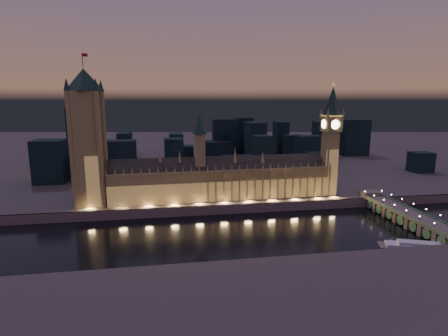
{
  "coord_description": "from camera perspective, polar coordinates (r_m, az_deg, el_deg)",
  "views": [
    {
      "loc": [
        -43.63,
        -246.13,
        97.11
      ],
      "look_at": [
        5.0,
        55.0,
        38.0
      ],
      "focal_mm": 28.0,
      "sensor_mm": 36.0,
      "label": 1
    }
  ],
  "objects": [
    {
      "name": "north_bank",
      "position": [
        773.0,
        -5.89,
        3.99
      ],
      "size": [
        2000.0,
        960.0,
        8.0
      ],
      "primitive_type": "cube",
      "color": "#3D333E",
      "rests_on": "ground"
    },
    {
      "name": "city_backdrop",
      "position": [
        502.85,
        -0.0,
        3.41
      ],
      "size": [
        473.08,
        215.63,
        78.93
      ],
      "color": "black",
      "rests_on": "north_bank"
    },
    {
      "name": "westminster_bridge",
      "position": [
        319.13,
        27.25,
        -6.88
      ],
      "size": [
        17.89,
        113.0,
        15.9
      ],
      "color": "#564756",
      "rests_on": "ground"
    },
    {
      "name": "embankment_wall",
      "position": [
        304.99,
        -0.51,
        -6.81
      ],
      "size": [
        2000.0,
        2.5,
        8.0
      ],
      "primitive_type": "cube",
      "color": "#564756",
      "rests_on": "ground"
    },
    {
      "name": "river_boat",
      "position": [
        271.72,
        29.21,
        -11.08
      ],
      "size": [
        50.5,
        29.11,
        4.5
      ],
      "color": "#564756",
      "rests_on": "ground"
    },
    {
      "name": "victoria_tower",
      "position": [
        316.21,
        -21.36,
        5.48
      ],
      "size": [
        31.68,
        31.68,
        126.73
      ],
      "color": "#8F7D51",
      "rests_on": "north_bank"
    },
    {
      "name": "palace_of_westminster",
      "position": [
        319.36,
        -0.48,
        -1.83
      ],
      "size": [
        202.0,
        26.58,
        78.0
      ],
      "color": "#8F7D51",
      "rests_on": "north_bank"
    },
    {
      "name": "ground_plane",
      "position": [
        268.17,
        0.83,
        -10.26
      ],
      "size": [
        2000.0,
        2000.0,
        0.0
      ],
      "primitive_type": "plane",
      "color": "black",
      "rests_on": "ground"
    },
    {
      "name": "elizabeth_tower",
      "position": [
        344.55,
        17.06,
        5.7
      ],
      "size": [
        18.0,
        18.0,
        108.24
      ],
      "color": "#8F7D51",
      "rests_on": "north_bank"
    }
  ]
}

